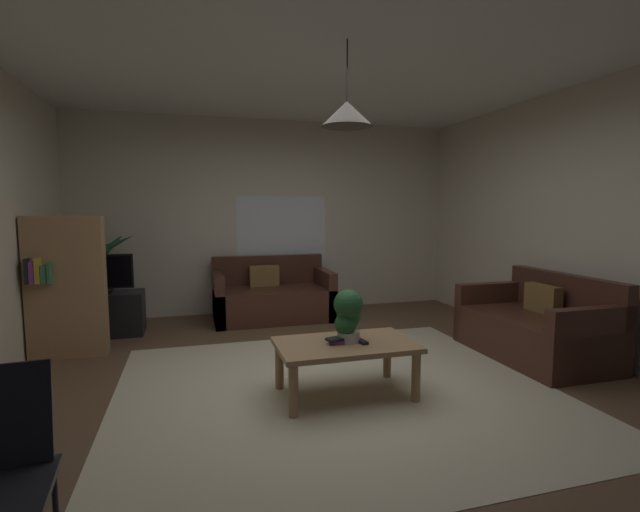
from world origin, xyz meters
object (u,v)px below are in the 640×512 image
at_px(book_on_table_1, 336,339).
at_px(potted_palm_corner, 101,279).
at_px(potted_plant_on_table, 348,314).
at_px(bookshelf_corner, 66,287).
at_px(coffee_table, 345,351).
at_px(book_on_table_0, 337,342).
at_px(couch_right_side, 536,330).
at_px(remote_on_table_0, 361,341).
at_px(tv_stand, 103,314).
at_px(couch_under_window, 272,298).
at_px(pendant_lamp, 347,114).
at_px(tv, 100,274).

height_order(book_on_table_1, potted_palm_corner, potted_palm_corner).
distance_m(potted_plant_on_table, bookshelf_corner, 2.87).
height_order(coffee_table, book_on_table_0, book_on_table_0).
bearing_deg(couch_right_side, book_on_table_1, -80.24).
distance_m(remote_on_table_0, tv_stand, 3.32).
xyz_separation_m(couch_under_window, potted_plant_on_table, (0.14, -2.62, 0.37)).
bearing_deg(pendant_lamp, coffee_table, 180.00).
relative_size(book_on_table_1, bookshelf_corner, 0.11).
xyz_separation_m(couch_right_side, tv_stand, (-4.29, 2.02, -0.02)).
bearing_deg(potted_plant_on_table, potted_palm_corner, 128.93).
distance_m(remote_on_table_0, tv, 3.31).
height_order(potted_palm_corner, bookshelf_corner, bookshelf_corner).
distance_m(potted_plant_on_table, potted_palm_corner, 3.59).
bearing_deg(potted_palm_corner, tv, -80.55).
bearing_deg(couch_right_side, remote_on_table_0, -78.72).
xyz_separation_m(couch_under_window, potted_palm_corner, (-2.11, 0.17, 0.32)).
bearing_deg(remote_on_table_0, tv, -54.47).
height_order(couch_right_side, book_on_table_1, couch_right_side).
bearing_deg(book_on_table_1, couch_under_window, 90.87).
distance_m(coffee_table, book_on_table_1, 0.13).
xyz_separation_m(couch_right_side, book_on_table_0, (-2.21, -0.38, 0.17)).
relative_size(couch_under_window, tv_stand, 1.71).
relative_size(couch_right_side, tv_stand, 1.61).
height_order(couch_under_window, tv_stand, couch_under_window).
distance_m(potted_plant_on_table, tv_stand, 3.24).
relative_size(coffee_table, tv, 1.52).
xyz_separation_m(book_on_table_1, tv_stand, (-2.08, 2.40, -0.21)).
bearing_deg(couch_right_side, book_on_table_0, -80.31).
xyz_separation_m(book_on_table_1, potted_plant_on_table, (0.10, 0.03, 0.18)).
xyz_separation_m(book_on_table_0, tv_stand, (-2.08, 2.39, -0.19)).
distance_m(coffee_table, remote_on_table_0, 0.14).
bearing_deg(couch_right_side, coffee_table, -80.18).
height_order(book_on_table_1, potted_plant_on_table, potted_plant_on_table).
xyz_separation_m(coffee_table, pendant_lamp, (0.00, 0.00, 1.81)).
height_order(book_on_table_0, potted_plant_on_table, potted_plant_on_table).
bearing_deg(tv, remote_on_table_0, -46.55).
relative_size(couch_right_side, coffee_table, 1.34).
bearing_deg(couch_under_window, remote_on_table_0, -84.99).
bearing_deg(bookshelf_corner, potted_palm_corner, 84.60).
height_order(coffee_table, bookshelf_corner, bookshelf_corner).
xyz_separation_m(book_on_table_1, potted_palm_corner, (-2.15, 2.83, 0.13)).
bearing_deg(pendant_lamp, couch_right_side, 9.82).
bearing_deg(book_on_table_0, coffee_table, 6.12).
distance_m(coffee_table, bookshelf_corner, 2.88).
bearing_deg(tv, potted_plant_on_table, -47.03).
distance_m(bookshelf_corner, pendant_lamp, 3.21).
bearing_deg(book_on_table_0, tv_stand, 130.97).
distance_m(tv_stand, bookshelf_corner, 0.89).
bearing_deg(book_on_table_1, tv_stand, 130.91).
bearing_deg(couch_right_side, potted_palm_corner, -119.27).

